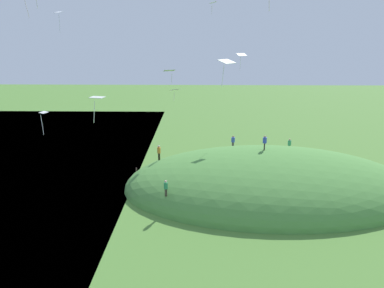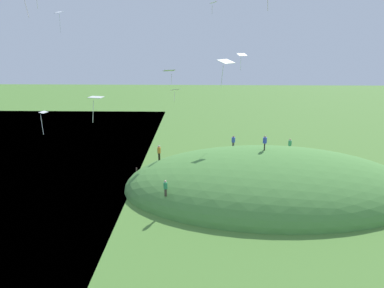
# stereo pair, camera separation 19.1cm
# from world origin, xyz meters

# --- Properties ---
(ground_plane) EXTENTS (160.00, 160.00, 0.00)m
(ground_plane) POSITION_xyz_m (0.00, 0.00, 0.00)
(ground_plane) COLOR #4F7F33
(grass_hill) EXTENTS (31.33, 18.82, 7.95)m
(grass_hill) POSITION_xyz_m (10.40, 0.98, 0.00)
(grass_hill) COLOR #4D883C
(grass_hill) RESTS_ON ground_plane
(person_near_shore) EXTENTS (0.50, 0.50, 1.63)m
(person_near_shore) POSITION_xyz_m (9.90, 2.45, 4.94)
(person_near_shore) COLOR black
(person_near_shore) RESTS_ON grass_hill
(person_on_hilltop) EXTENTS (0.54, 0.54, 1.73)m
(person_on_hilltop) POSITION_xyz_m (14.40, 9.41, 2.53)
(person_on_hilltop) COLOR #3E3128
(person_on_hilltop) RESTS_ON grass_hill
(person_watching_kites) EXTENTS (0.49, 0.49, 1.61)m
(person_watching_kites) POSITION_xyz_m (7.08, 8.67, 3.12)
(person_watching_kites) COLOR #514344
(person_watching_kites) RESTS_ON grass_hill
(person_walking_path) EXTENTS (0.52, 0.52, 1.77)m
(person_walking_path) POSITION_xyz_m (-1.75, 3.53, 3.39)
(person_walking_path) COLOR black
(person_walking_path) RESTS_ON grass_hill
(person_with_child) EXTENTS (0.46, 0.46, 1.60)m
(person_with_child) POSITION_xyz_m (-0.26, -4.68, 2.67)
(person_with_child) COLOR #3E372D
(person_with_child) RESTS_ON grass_hill
(kite_1) EXTENTS (1.36, 1.17, 2.08)m
(kite_1) POSITION_xyz_m (7.94, 10.58, 13.47)
(kite_1) COLOR silver
(kite_3) EXTENTS (1.34, 1.23, 1.52)m
(kite_3) POSITION_xyz_m (-0.12, 8.41, 9.51)
(kite_3) COLOR #F3DCD3
(kite_6) EXTENTS (0.96, 0.77, 1.62)m
(kite_6) POSITION_xyz_m (-3.46, -13.62, 12.39)
(kite_6) COLOR silver
(kite_7) EXTENTS (1.25, 1.04, 1.29)m
(kite_7) POSITION_xyz_m (-0.02, -1.08, 12.78)
(kite_7) COLOR silver
(kite_9) EXTENTS (1.37, 1.41, 1.96)m
(kite_9) POSITION_xyz_m (4.69, -9.11, 14.20)
(kite_9) COLOR silver
(kite_10) EXTENTS (0.80, 1.12, 1.29)m
(kite_10) POSITION_xyz_m (4.17, 5.58, 19.15)
(kite_10) COLOR white
(kite_11) EXTENTS (1.20, 1.12, 2.33)m
(kite_11) POSITION_xyz_m (-13.05, 7.50, 18.20)
(kite_11) COLOR white
(kite_13) EXTENTS (0.65, 0.77, 1.85)m
(kite_13) POSITION_xyz_m (-9.83, -6.89, 9.85)
(kite_13) COLOR white
(mooring_post) EXTENTS (0.14, 0.14, 1.37)m
(mooring_post) POSITION_xyz_m (-4.37, 3.33, 0.69)
(mooring_post) COLOR brown
(mooring_post) RESTS_ON ground_plane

